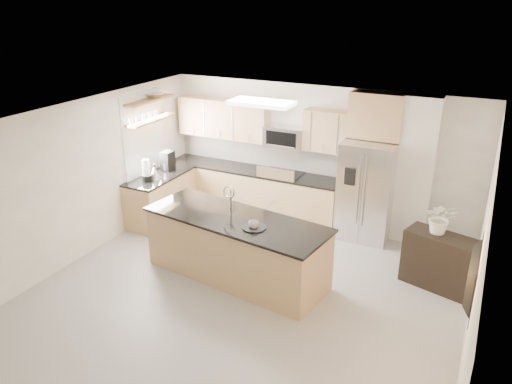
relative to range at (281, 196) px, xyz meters
The scene contains 27 objects.
floor 3.02m from the range, 78.39° to the right, with size 6.50×6.50×0.00m, color #A29F9A.
ceiling 3.66m from the range, 78.39° to the right, with size 6.00×6.50×0.02m, color white.
wall_back 1.07m from the range, 28.76° to the left, with size 6.00×0.02×2.60m, color white.
wall_front 6.25m from the range, 84.45° to the right, with size 6.00×0.02×2.60m, color white.
wall_left 3.87m from the range, 129.41° to the right, with size 0.02×6.50×2.60m, color white.
wall_right 4.71m from the range, 39.05° to the right, with size 0.02×6.50×2.60m, color white.
back_counter 0.63m from the range, behind, with size 3.55×0.66×1.44m.
left_counter 2.33m from the range, 152.71° to the right, with size 0.66×1.50×0.92m.
range is the anchor object (origin of this frame).
upper_cabinets 1.53m from the range, 166.83° to the left, with size 3.50×0.33×0.75m.
microwave 1.16m from the range, 90.00° to the left, with size 0.76×0.40×0.40m.
refrigerator 1.71m from the range, ahead, with size 0.92×0.78×1.78m.
partition_column 2.56m from the range, ahead, with size 0.60×0.30×2.60m, color silver.
window 2.86m from the range, 155.75° to the right, with size 0.04×1.15×1.65m.
shelf_lower 2.86m from the range, 156.67° to the right, with size 0.30×1.20×0.04m, color olive.
shelf_upper 3.07m from the range, 156.67° to the right, with size 0.30×1.20×0.04m, color olive.
ceiling_fixture 2.48m from the range, 81.39° to the right, with size 1.00×0.50×0.06m, color white.
island 2.29m from the range, 84.06° to the right, with size 3.00×1.43×1.42m.
credenza 3.34m from the range, 21.21° to the right, with size 1.06×0.45×0.85m, color black.
cup 2.61m from the range, 75.76° to the right, with size 0.14×0.14×0.11m, color silver.
platter 2.60m from the range, 75.55° to the right, with size 0.35×0.35×0.02m, color black.
blender 2.60m from the range, 145.38° to the right, with size 0.18×0.18×0.42m.
kettle 2.45m from the range, 148.09° to the right, with size 0.23×0.23×0.29m.
coffee_maker 2.31m from the range, 160.29° to the right, with size 0.21×0.25×0.38m.
bowl 3.06m from the range, 160.35° to the right, with size 0.41×0.41×0.10m, color silver.
flower_vase 3.31m from the range, 20.64° to the right, with size 0.66×0.57×0.73m, color white.
television 4.78m from the range, 41.64° to the right, with size 1.08×0.14×0.62m, color black.
Camera 1 is at (2.91, -5.33, 4.16)m, focal length 35.00 mm.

